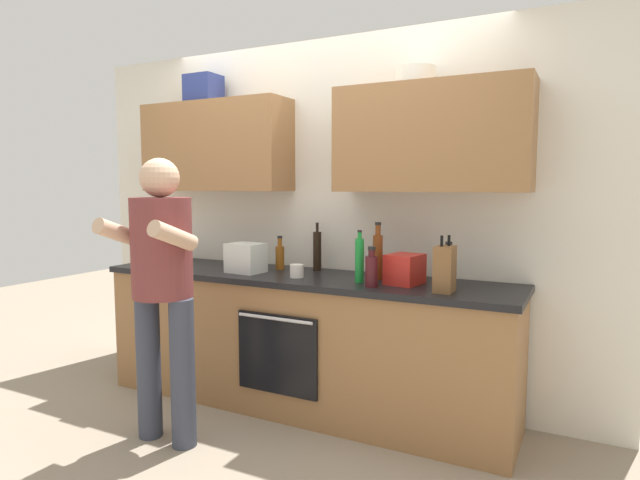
# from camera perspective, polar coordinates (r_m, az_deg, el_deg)

# --- Properties ---
(ground_plane) EXTENTS (12.00, 12.00, 0.00)m
(ground_plane) POSITION_cam_1_polar(r_m,az_deg,el_deg) (3.78, -2.07, -17.31)
(ground_plane) COLOR gray
(back_wall_unit) EXTENTS (4.00, 0.38, 2.50)m
(back_wall_unit) POSITION_cam_1_polar(r_m,az_deg,el_deg) (3.72, -0.16, 5.97)
(back_wall_unit) COLOR silver
(back_wall_unit) RESTS_ON ground
(counter) EXTENTS (2.84, 0.67, 0.90)m
(counter) POSITION_cam_1_polar(r_m,az_deg,el_deg) (3.63, -2.11, -10.75)
(counter) COLOR olive
(counter) RESTS_ON ground
(person_standing) EXTENTS (0.49, 0.45, 1.64)m
(person_standing) POSITION_cam_1_polar(r_m,az_deg,el_deg) (3.15, -16.58, -3.84)
(person_standing) COLOR #383D4C
(person_standing) RESTS_ON ground
(bottle_soda) EXTENTS (0.05, 0.05, 0.32)m
(bottle_soda) POSITION_cam_1_polar(r_m,az_deg,el_deg) (3.24, 4.26, -2.10)
(bottle_soda) COLOR #198C33
(bottle_soda) RESTS_ON counter
(bottle_vinegar) EXTENTS (0.06, 0.06, 0.36)m
(bottle_vinegar) POSITION_cam_1_polar(r_m,az_deg,el_deg) (3.35, 6.20, -1.62)
(bottle_vinegar) COLOR brown
(bottle_vinegar) RESTS_ON counter
(bottle_syrup) EXTENTS (0.06, 0.06, 0.24)m
(bottle_syrup) POSITION_cam_1_polar(r_m,az_deg,el_deg) (3.76, -4.32, -1.73)
(bottle_syrup) COLOR #8C4C14
(bottle_syrup) RESTS_ON counter
(bottle_wine) EXTENTS (0.07, 0.07, 0.24)m
(bottle_wine) POSITION_cam_1_polar(r_m,az_deg,el_deg) (3.11, 5.53, -3.19)
(bottle_wine) COLOR #471419
(bottle_wine) RESTS_ON counter
(bottle_oil) EXTENTS (0.08, 0.08, 0.26)m
(bottle_oil) POSITION_cam_1_polar(r_m,az_deg,el_deg) (3.18, 13.58, -2.96)
(bottle_oil) COLOR olive
(bottle_oil) RESTS_ON counter
(bottle_soy) EXTENTS (0.06, 0.06, 0.33)m
(bottle_soy) POSITION_cam_1_polar(r_m,az_deg,el_deg) (3.68, -0.30, -1.15)
(bottle_soy) COLOR black
(bottle_soy) RESTS_ON counter
(cup_coffee) EXTENTS (0.09, 0.09, 0.08)m
(cup_coffee) POSITION_cam_1_polar(r_m,az_deg,el_deg) (3.42, -2.51, -3.33)
(cup_coffee) COLOR white
(cup_coffee) RESTS_ON counter
(cup_stoneware) EXTENTS (0.09, 0.09, 0.09)m
(cup_stoneware) POSITION_cam_1_polar(r_m,az_deg,el_deg) (3.84, -9.55, -2.35)
(cup_stoneware) COLOR slate
(cup_stoneware) RESTS_ON counter
(mixing_bowl) EXTENTS (0.25, 0.25, 0.08)m
(mixing_bowl) POSITION_cam_1_polar(r_m,az_deg,el_deg) (4.17, -15.94, -1.95)
(mixing_bowl) COLOR silver
(mixing_bowl) RESTS_ON counter
(knife_block) EXTENTS (0.10, 0.14, 0.32)m
(knife_block) POSITION_cam_1_polar(r_m,az_deg,el_deg) (3.02, 13.22, -3.04)
(knife_block) COLOR brown
(knife_block) RESTS_ON counter
(grocery_bag_produce) EXTENTS (0.25, 0.21, 0.20)m
(grocery_bag_produce) POSITION_cam_1_polar(r_m,az_deg,el_deg) (3.64, -7.95, -1.91)
(grocery_bag_produce) COLOR silver
(grocery_bag_produce) RESTS_ON counter
(grocery_bag_crisps) EXTENTS (0.22, 0.24, 0.18)m
(grocery_bag_crisps) POSITION_cam_1_polar(r_m,az_deg,el_deg) (3.22, 9.07, -3.11)
(grocery_bag_crisps) COLOR red
(grocery_bag_crisps) RESTS_ON counter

